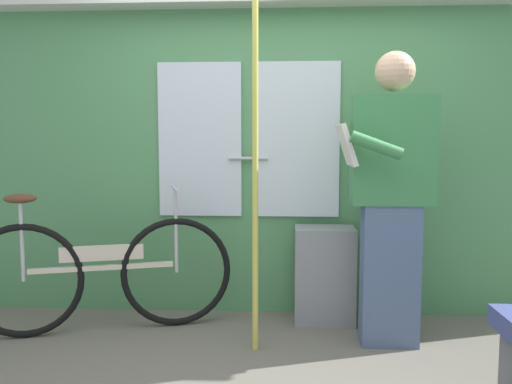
% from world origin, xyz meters
% --- Properties ---
extents(train_door_wall, '(5.09, 0.28, 2.23)m').
position_xyz_m(train_door_wall, '(-0.01, 1.15, 1.17)').
color(train_door_wall, '#4C8C56').
rests_on(train_door_wall, ground_plane).
extents(bicycle_near_door, '(1.65, 0.63, 0.96)m').
position_xyz_m(bicycle_near_door, '(-1.14, 0.66, 0.39)').
color(bicycle_near_door, black).
rests_on(bicycle_near_door, ground_plane).
extents(passenger_reading_newspaper, '(0.58, 0.52, 1.80)m').
position_xyz_m(passenger_reading_newspaper, '(0.71, 0.56, 0.95)').
color(passenger_reading_newspaper, slate).
rests_on(passenger_reading_newspaper, ground_plane).
extents(trash_bin_by_wall, '(0.41, 0.28, 0.67)m').
position_xyz_m(trash_bin_by_wall, '(0.34, 0.94, 0.33)').
color(trash_bin_by_wall, gray).
rests_on(trash_bin_by_wall, ground_plane).
extents(handrail_pole, '(0.04, 0.04, 2.19)m').
position_xyz_m(handrail_pole, '(-0.11, 0.42, 1.09)').
color(handrail_pole, '#C6C14C').
rests_on(handrail_pole, ground_plane).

